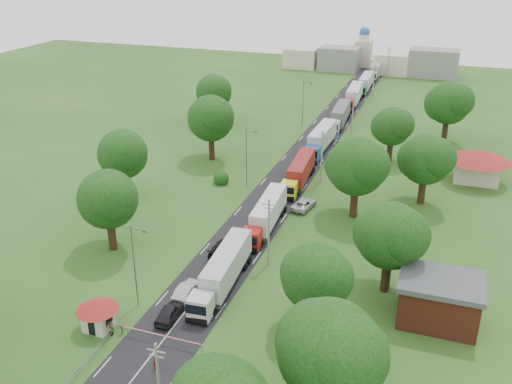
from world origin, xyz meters
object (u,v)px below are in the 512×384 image
at_px(guard_booth, 97,311).
at_px(pedestrian_near, 156,362).
at_px(car_lane_front, 170,313).
at_px(car_lane_mid, 187,291).
at_px(info_sign, 337,140).
at_px(truck_0, 224,271).
at_px(boom_barrier, 149,333).

height_order(guard_booth, pedestrian_near, guard_booth).
height_order(car_lane_front, car_lane_mid, car_lane_mid).
height_order(info_sign, car_lane_front, info_sign).
relative_size(guard_booth, truck_0, 0.29).
distance_m(guard_booth, info_sign, 61.27).
bearing_deg(boom_barrier, car_lane_mid, 87.53).
xyz_separation_m(guard_booth, truck_0, (9.36, 11.47, 0.05)).
bearing_deg(truck_0, guard_booth, -129.20).
distance_m(boom_barrier, car_lane_mid, 8.30).
bearing_deg(guard_booth, pedestrian_near, -22.20).
height_order(guard_booth, car_lane_front, guard_booth).
xyz_separation_m(guard_booth, car_lane_mid, (6.20, 8.29, -1.35)).
height_order(boom_barrier, car_lane_mid, car_lane_mid).
bearing_deg(pedestrian_near, truck_0, 43.64).
relative_size(boom_barrier, info_sign, 2.25).
bearing_deg(car_lane_front, info_sign, -99.20).
bearing_deg(boom_barrier, car_lane_front, 84.76).
xyz_separation_m(truck_0, car_lane_front, (-3.16, -7.57, -1.41)).
distance_m(car_lane_front, car_lane_mid, 4.39).
bearing_deg(car_lane_front, boom_barrier, 81.87).
bearing_deg(truck_0, car_lane_front, -112.63).
relative_size(boom_barrier, pedestrian_near, 5.95).
bearing_deg(pedestrian_near, info_sign, 43.19).
xyz_separation_m(boom_barrier, pedestrian_near, (2.73, -3.50, -0.12)).
bearing_deg(car_lane_mid, boom_barrier, 88.90).
xyz_separation_m(boom_barrier, info_sign, (6.56, 60.00, 2.11)).
bearing_deg(guard_booth, info_sign, 78.32).
bearing_deg(car_lane_mid, car_lane_front, 91.37).
distance_m(truck_0, car_lane_front, 8.32).
xyz_separation_m(truck_0, pedestrian_near, (-0.78, -14.97, -1.44)).
height_order(info_sign, pedestrian_near, info_sign).
distance_m(boom_barrier, pedestrian_near, 4.44).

